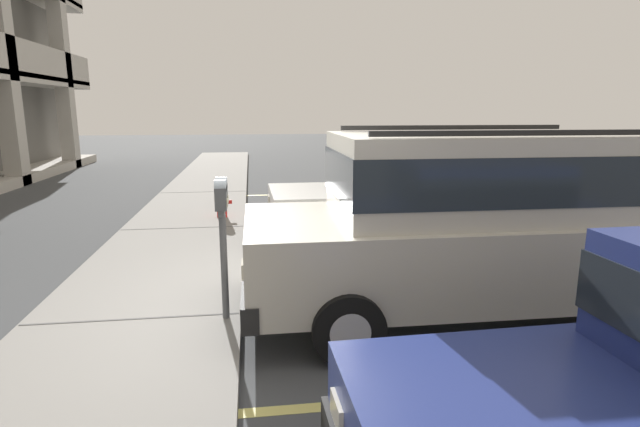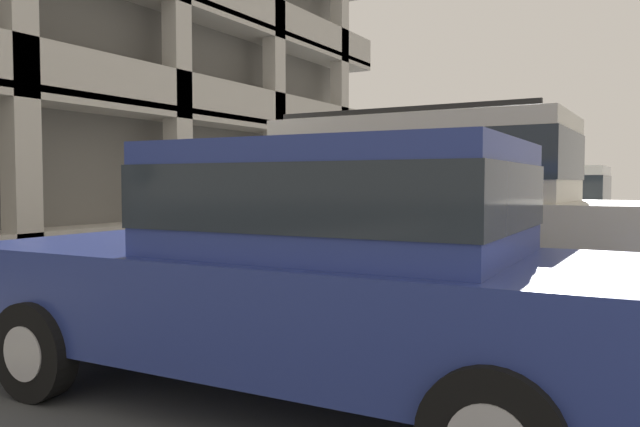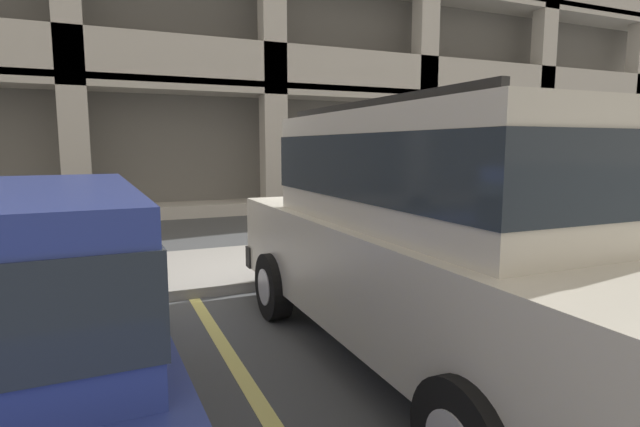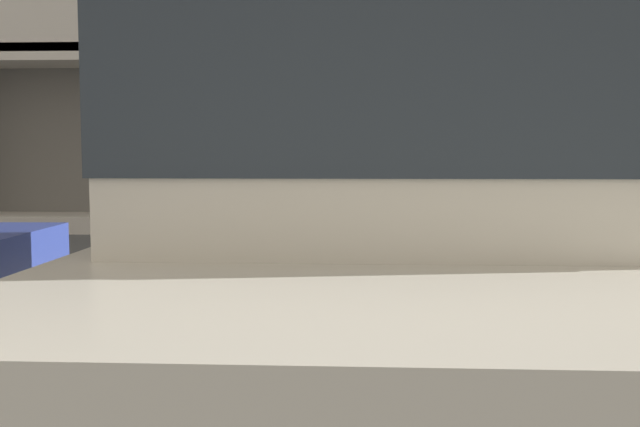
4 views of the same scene
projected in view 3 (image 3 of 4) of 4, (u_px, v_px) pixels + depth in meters
ground_plane at (330, 292)px, 6.10m from camera, size 80.00×80.00×0.10m
sidewalk at (293, 261)px, 7.27m from camera, size 40.00×2.20×0.12m
parking_stall_lines at (516, 304)px, 5.46m from camera, size 12.92×4.80×0.01m
silver_suv at (442, 227)px, 3.89m from camera, size 2.04×4.79×2.03m
parking_meter_near at (312, 188)px, 6.22m from camera, size 0.35×0.12×1.44m
fire_hydrant at (570, 220)px, 8.55m from camera, size 0.30×0.30×0.70m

